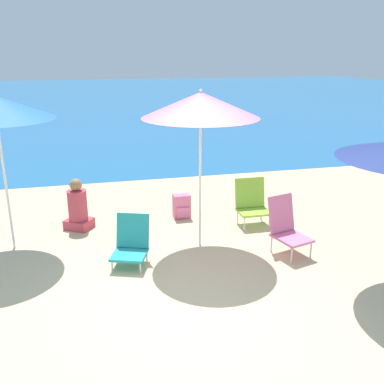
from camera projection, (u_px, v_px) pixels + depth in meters
name	position (u px, v px, depth m)	size (l,w,h in m)	color
ground_plane	(194.00, 298.00, 5.15)	(60.00, 60.00, 0.00)	#D1BA89
sea_water	(102.00, 97.00, 28.35)	(60.00, 40.00, 0.01)	#23669E
beach_umbrella_pink	(201.00, 105.00, 5.92)	(1.67, 1.67, 2.34)	white
beach_chair_lime	(251.00, 202.00, 7.30)	(0.53, 0.50, 0.78)	silver
beach_chair_teal	(131.00, 242.00, 5.93)	(0.61, 0.65, 0.68)	silver
beach_chair_pink	(286.00, 226.00, 6.22)	(0.57, 0.68, 0.84)	silver
person_seated_near	(78.00, 208.00, 7.08)	(0.53, 0.51, 0.87)	#BF3F4C
backpack_pink	(182.00, 206.00, 7.60)	(0.30, 0.23, 0.43)	pink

